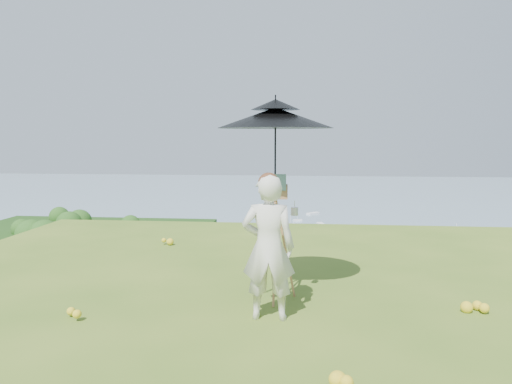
# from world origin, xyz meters

# --- Properties ---
(ground) EXTENTS (14.00, 14.00, 0.00)m
(ground) POSITION_xyz_m (0.00, 0.00, 0.00)
(ground) COLOR #4B6C1E
(ground) RESTS_ON ground
(shoreline_tier) EXTENTS (170.00, 28.00, 8.00)m
(shoreline_tier) POSITION_xyz_m (0.00, 75.00, -36.00)
(shoreline_tier) COLOR gray
(shoreline_tier) RESTS_ON bay_water
(bay_water) EXTENTS (700.00, 700.00, 0.00)m
(bay_water) POSITION_xyz_m (0.00, 240.00, -34.00)
(bay_water) COLOR #7494A6
(bay_water) RESTS_ON ground
(peninsula) EXTENTS (90.00, 60.00, 12.00)m
(peninsula) POSITION_xyz_m (-75.00, 155.00, -29.00)
(peninsula) COLOR #16370F
(peninsula) RESTS_ON bay_water
(slope_trees) EXTENTS (110.00, 50.00, 6.00)m
(slope_trees) POSITION_xyz_m (0.00, 35.00, -15.00)
(slope_trees) COLOR #1C4F17
(slope_trees) RESTS_ON forest_slope
(harbor_town) EXTENTS (110.00, 22.00, 5.00)m
(harbor_town) POSITION_xyz_m (0.00, 75.00, -29.50)
(harbor_town) COLOR silver
(harbor_town) RESTS_ON shoreline_tier
(moored_boats) EXTENTS (140.00, 140.00, 0.70)m
(moored_boats) POSITION_xyz_m (-12.50, 161.00, -33.65)
(moored_boats) COLOR white
(moored_boats) RESTS_ON bay_water
(wildflowers) EXTENTS (10.00, 10.50, 0.12)m
(wildflowers) POSITION_xyz_m (0.00, 0.25, 0.06)
(wildflowers) COLOR yellow
(wildflowers) RESTS_ON ground
(painter) EXTENTS (0.56, 0.37, 1.51)m
(painter) POSITION_xyz_m (-1.77, 1.20, 0.76)
(painter) COLOR beige
(painter) RESTS_ON ground
(field_easel) EXTENTS (0.59, 0.59, 1.48)m
(field_easel) POSITION_xyz_m (-1.74, 1.81, 0.74)
(field_easel) COLOR #A66C45
(field_easel) RESTS_ON ground
(sun_umbrella) EXTENTS (1.61, 1.61, 1.15)m
(sun_umbrella) POSITION_xyz_m (-1.74, 1.84, 1.79)
(sun_umbrella) COLOR black
(sun_umbrella) RESTS_ON field_easel
(painter_cap) EXTENTS (0.24, 0.27, 0.10)m
(painter_cap) POSITION_xyz_m (-1.77, 1.20, 1.47)
(painter_cap) COLOR #C26A74
(painter_cap) RESTS_ON painter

